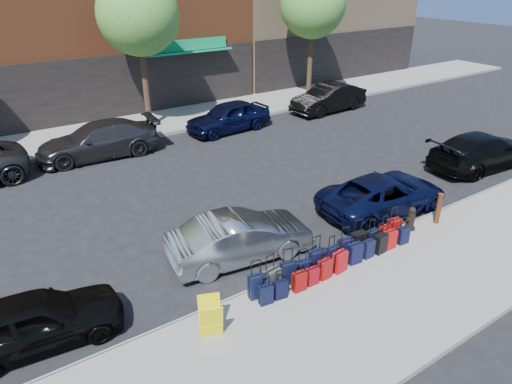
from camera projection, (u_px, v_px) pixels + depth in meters
ground at (239, 202)px, 16.15m from camera, size 120.00×120.00×0.00m
sidewalk_near at (378, 300)px, 11.27m from camera, size 60.00×4.00×0.15m
sidewalk_far at (137, 126)px, 23.57m from camera, size 60.00×4.00×0.15m
curb_near at (324, 261)px, 12.78m from camera, size 60.00×0.08×0.15m
curb_far at (152, 137)px, 22.07m from camera, size 60.00×0.08×0.15m
tree_center at (141, 16)px, 21.15m from camera, size 3.80×3.80×7.27m
tree_right at (315, 6)px, 26.38m from camera, size 3.80×3.80×7.27m
suitcase_front_0 at (257, 286)px, 11.14m from camera, size 0.46×0.30×1.04m
suitcase_front_1 at (272, 281)px, 11.30m from camera, size 0.48×0.30×1.08m
suitcase_front_2 at (289, 273)px, 11.63m from camera, size 0.46×0.31×1.02m
suitcase_front_3 at (303, 269)px, 11.83m from camera, size 0.39×0.25×0.88m
suitcase_front_4 at (317, 261)px, 12.07m from camera, size 0.45×0.26×1.07m
suitcase_front_5 at (332, 255)px, 12.42m from camera, size 0.36×0.21×0.86m
suitcase_front_6 at (345, 248)px, 12.67m from camera, size 0.43×0.27×0.96m
suitcase_front_7 at (358, 243)px, 12.88m from camera, size 0.46×0.28×1.04m
suitcase_front_8 at (372, 238)px, 13.18m from camera, size 0.37×0.21×0.88m
suitcase_front_9 at (385, 234)px, 13.41m from camera, size 0.37×0.22×0.87m
suitcase_front_10 at (394, 229)px, 13.58m from camera, size 0.45×0.28×1.02m
suitcase_back_0 at (266, 295)px, 10.96m from camera, size 0.36×0.24×0.81m
suitcase_back_1 at (280, 289)px, 11.14m from camera, size 0.35×0.24×0.79m
suitcase_back_2 at (299, 281)px, 11.40m from camera, size 0.36×0.22×0.84m
suitcase_back_3 at (312, 276)px, 11.63m from camera, size 0.33×0.20×0.77m
suitcase_back_4 at (325, 269)px, 11.85m from camera, size 0.38×0.23×0.87m
suitcase_back_5 at (340, 262)px, 12.10m from camera, size 0.43×0.28×0.96m
suitcase_back_6 at (355, 253)px, 12.45m from camera, size 0.42×0.27×0.96m
suitcase_back_7 at (368, 249)px, 12.71m from camera, size 0.36×0.22×0.85m
suitcase_back_8 at (381, 244)px, 12.91m from camera, size 0.41×0.26×0.93m
suitcase_back_9 at (390, 240)px, 13.11m from camera, size 0.39×0.23×0.92m
suitcase_back_10 at (403, 235)px, 13.35m from camera, size 0.37×0.24×0.84m
fire_hydrant at (411, 219)px, 14.06m from camera, size 0.38×0.34×0.75m
bollard at (439, 208)px, 14.32m from camera, size 0.19×0.19×1.02m
display_rack at (211, 317)px, 9.98m from camera, size 0.66×0.69×0.89m
car_near_0 at (34, 321)px, 9.83m from camera, size 3.84×1.85×1.26m
car_near_1 at (240, 238)px, 12.74m from camera, size 4.26×1.95×1.35m
car_near_2 at (383, 194)px, 15.26m from camera, size 4.74×2.39×1.28m
car_near_3 at (482, 151)px, 18.64m from camera, size 5.14×2.43×1.45m
car_far_1 at (98, 140)px, 19.70m from camera, size 5.29×2.41×1.50m
car_far_2 at (229, 117)px, 22.81m from camera, size 4.50×2.06×1.50m
car_far_3 at (328, 98)px, 25.95m from camera, size 4.76×1.92×1.54m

